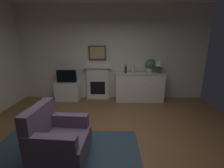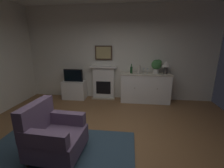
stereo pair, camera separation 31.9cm
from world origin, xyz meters
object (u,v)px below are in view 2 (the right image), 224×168
Objects in this scene: potted_plant_small at (157,65)px; wine_bottle at (131,70)px; fireplace_unit at (104,82)px; sideboard_cabinet at (145,88)px; armchair at (53,135)px; wine_glass_left at (144,69)px; tv_cabinet at (74,90)px; table_lamp at (166,65)px; tv_set at (73,75)px; framed_picture at (104,53)px; wine_glass_center at (147,70)px; vase_decorative at (139,69)px.

wine_bottle is at bearing -175.47° from potted_plant_small.
fireplace_unit is 1.37m from sideboard_cabinet.
wine_bottle is at bearing -178.09° from sideboard_cabinet.
wine_bottle reaches higher than armchair.
wine_glass_left is 2.37m from tv_cabinet.
table_lamp is 2.42× the size of wine_glass_left.
tv_set is (-2.33, -0.01, 0.34)m from sideboard_cabinet.
potted_plant_small is (1.66, -0.13, 0.63)m from fireplace_unit.
tv_cabinet is at bearing -179.34° from potted_plant_small.
wine_bottle reaches higher than sideboard_cabinet.
framed_picture is 1.57m from tv_cabinet.
wine_bottle reaches higher than tv_cabinet.
wine_glass_left is at bearing 4.21° from wine_bottle.
fireplace_unit is at bearing 171.74° from wine_glass_center.
wine_glass_center is at bearing -34.64° from sideboard_cabinet.
sideboard_cabinet is 0.64m from vase_decorative.
wine_glass_left is at bearing 161.57° from wine_glass_center.
tv_set reaches higher than armchair.
framed_picture is at bearing 173.40° from table_lamp.
wine_glass_center is at bearing -1.06° from wine_bottle.
wine_bottle is 0.32× the size of armchair.
sideboard_cabinet is at bearing 57.44° from armchair.
fireplace_unit is at bearing 167.95° from wine_bottle.
sideboard_cabinet is (1.35, -0.18, -0.09)m from fireplace_unit.
armchair reaches higher than sideboard_cabinet.
armchair is at bearing -76.73° from tv_cabinet.
fireplace_unit is 6.67× the size of wine_glass_center.
framed_picture is at bearing 13.31° from tv_set.
potted_plant_small reaches higher than armchair.
sideboard_cabinet is at bearing -0.37° from tv_cabinet.
tv_cabinet is at bearing -167.99° from framed_picture.
wine_bottle is at bearing 64.76° from armchair.
wine_glass_center is 2.47m from tv_cabinet.
framed_picture is 1.38× the size of table_lamp.
wine_glass_center is (-0.54, -0.02, -0.16)m from table_lamp.
wine_bottle is 0.39× the size of tv_cabinet.
sideboard_cabinet is (1.35, -0.22, -1.06)m from framed_picture.
vase_decorative reaches higher than tv_cabinet.
potted_plant_small is (1.66, -0.18, -0.35)m from framed_picture.
vase_decorative is (-0.26, -0.03, 0.02)m from wine_glass_center.
wine_glass_left is 2.26m from tv_set.
table_lamp is 2.42× the size of wine_glass_center.
wine_glass_left is 0.38× the size of potted_plant_small.
armchair reaches higher than tv_cabinet.
armchair is at bearing -96.83° from framed_picture.
tv_set is at bearing -178.84° from potted_plant_small.
fireplace_unit is 1.04m from wine_bottle.
wine_glass_left is 0.22× the size of tv_cabinet.
potted_plant_small is at bearing 10.09° from vase_decorative.
tv_set reaches higher than tv_cabinet.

